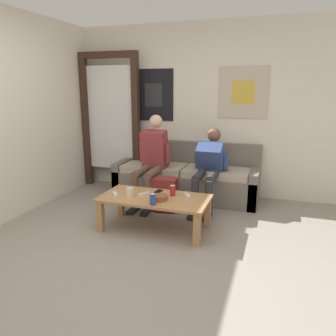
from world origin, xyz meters
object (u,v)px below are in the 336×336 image
Objects in this scene: cell_phone at (158,191)px; backpack at (165,195)px; coffee_table at (155,202)px; game_controller_far_center at (115,194)px; person_seated_adult at (152,157)px; pillar_candle at (130,192)px; drink_can_red at (173,191)px; person_seated_teen at (209,165)px; game_controller_near_right at (187,195)px; drink_can_blue at (153,199)px; couch at (186,179)px; ceramic_bowl at (159,197)px; game_controller_near_left at (144,194)px.

backpack is at bearing 97.73° from cell_phone.
coffee_table is 0.48m from game_controller_far_center.
person_seated_adult is 0.80m from cell_phone.
pillar_candle is (-0.28, -0.07, 0.11)m from coffee_table.
drink_can_red reaches higher than backpack.
game_controller_far_center is at bearing -171.20° from coffee_table.
coffee_table is at bearing -114.68° from person_seated_teen.
person_seated_adult is at bearing -175.02° from person_seated_teen.
person_seated_adult is 1.03m from game_controller_near_right.
drink_can_blue and drink_can_red have the same top height.
coffee_table is at bearing 8.80° from game_controller_far_center.
person_seated_adult is 0.96m from pillar_candle.
person_seated_adult reaches higher than game_controller_far_center.
pillar_candle is (0.10, -0.93, -0.21)m from person_seated_adult.
game_controller_near_right is 1.01× the size of game_controller_far_center.
backpack is (-0.10, -0.67, -0.06)m from couch.
person_seated_teen is at bearing 83.23° from game_controller_near_right.
couch reaches higher than game_controller_near_right.
pillar_candle reaches higher than ceramic_bowl.
game_controller_near_right is (0.48, 0.13, 0.00)m from game_controller_near_left.
person_seated_teen is at bearing 48.25° from game_controller_far_center.
game_controller_far_center is at bearing -164.39° from drink_can_red.
pillar_candle is 0.66m from game_controller_near_right.
drink_can_red is 0.86× the size of game_controller_near_left.
person_seated_adult is 11.02× the size of pillar_candle.
pillar_candle is (-0.71, -1.00, -0.14)m from person_seated_teen.
person_seated_adult is 2.73× the size of backpack.
coffee_table is at bearing -148.95° from drink_can_red.
person_seated_teen is (0.80, 0.07, -0.07)m from person_seated_adult.
person_seated_teen is 7.74× the size of game_controller_near_right.
game_controller_near_left is at bearing 128.28° from drink_can_blue.
person_seated_adult is at bearing 112.06° from drink_can_blue.
person_seated_adult is 9.99× the size of drink_can_red.
couch is 2.01× the size of person_seated_teen.
game_controller_near_left is (0.23, -0.83, -0.25)m from person_seated_adult.
drink_can_red reaches higher than game_controller_near_left.
couch is at bearing 44.55° from person_seated_adult.
couch is 17.13× the size of drink_can_red.
game_controller_near_left reaches higher than cell_phone.
drink_can_blue is at bearing -67.94° from person_seated_adult.
ceramic_bowl is 0.30m from cell_phone.
person_seated_teen is 0.80m from game_controller_near_right.
game_controller_near_left reaches higher than coffee_table.
game_controller_near_left is (-0.17, -1.23, 0.13)m from couch.
coffee_table is at bearing 136.85° from ceramic_bowl.
couch reaches higher than pillar_candle.
drink_can_red is at bearing -61.42° from backpack.
backpack is 3.16× the size of game_controller_near_left.
backpack reaches higher than game_controller_far_center.
person_seated_adult is 9.99× the size of drink_can_blue.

